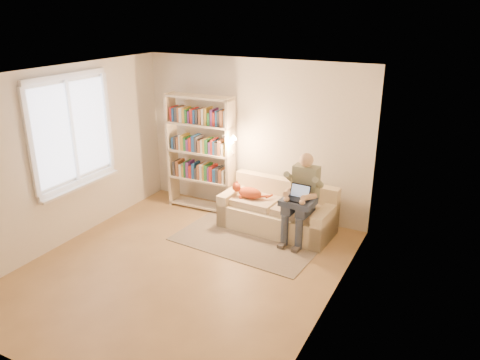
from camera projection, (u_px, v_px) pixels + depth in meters
The scene contains 14 objects.
floor at pixel (182, 269), 6.37m from camera, with size 4.50×4.50×0.00m, color #9B7546.
ceiling at pixel (172, 75), 5.46m from camera, with size 4.00×4.50×0.02m, color white.
wall_left at pixel (63, 158), 6.77m from camera, with size 0.02×4.50×2.60m, color silver.
wall_right at pixel (331, 209), 5.06m from camera, with size 0.02×4.50×2.60m, color silver.
wall_back at pixel (254, 138), 7.79m from camera, with size 4.00×0.02×2.60m, color silver.
wall_front at pixel (30, 260), 4.04m from camera, with size 4.00×0.02×2.60m, color silver.
window at pixel (75, 150), 6.89m from camera, with size 0.12×1.52×1.69m.
sofa at pixel (278, 213), 7.43m from camera, with size 1.82×0.90×0.75m.
person at pixel (302, 193), 6.94m from camera, with size 0.41×0.63×1.34m.
cat at pixel (251, 192), 7.44m from camera, with size 0.61×0.23×0.22m.
blanket at pixel (297, 202), 6.87m from camera, with size 0.48×0.39×0.09m, color #293448.
laptop at pixel (297, 195), 6.85m from camera, with size 0.32×0.27×0.27m.
bookshelf at pixel (201, 148), 7.93m from camera, with size 1.33×0.36×2.00m.
rug at pixel (247, 240), 7.14m from camera, with size 2.15×1.27×0.01m, color gray.
Camera 1 is at (3.24, -4.57, 3.36)m, focal length 35.00 mm.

